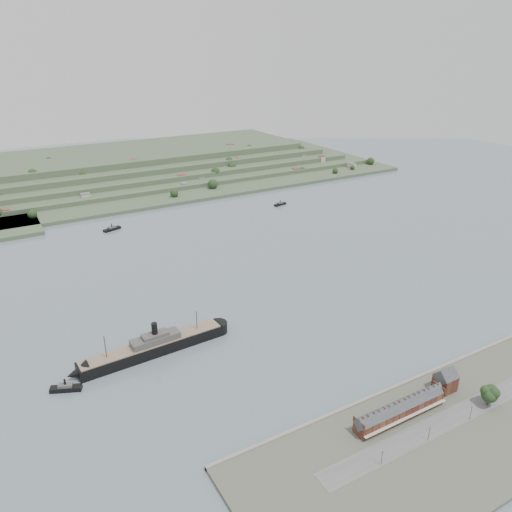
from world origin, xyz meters
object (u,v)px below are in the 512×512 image
gabled_building (445,380)px  tugboat (66,388)px  terrace_row (400,409)px  fig_tree (491,394)px  steamship (149,348)px

gabled_building → tugboat: size_ratio=0.81×
terrace_row → fig_tree: bearing=-19.4°
terrace_row → steamship: steamship is taller
steamship → tugboat: bearing=-168.6°
terrace_row → tugboat: bearing=142.7°
tugboat → terrace_row: bearing=-37.3°
terrace_row → steamship: bearing=127.5°
terrace_row → steamship: (-91.94, 119.90, -2.21)m
gabled_building → steamship: size_ratio=0.13×
fig_tree → steamship: bearing=135.6°
terrace_row → gabled_building: size_ratio=3.95×
terrace_row → steamship: 151.11m
gabled_building → steamship: bearing=138.2°
gabled_building → fig_tree: bearing=-64.4°
steamship → fig_tree: bearing=-44.4°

